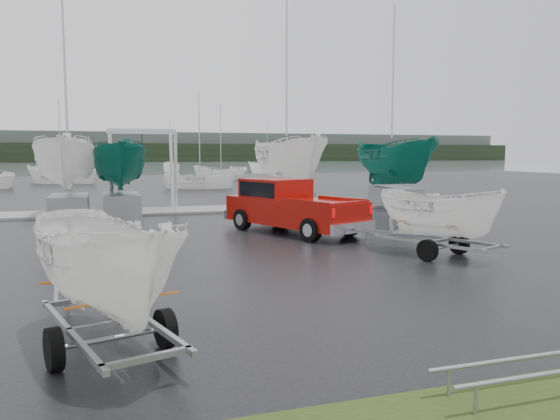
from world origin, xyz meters
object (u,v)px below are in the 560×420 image
(pickup_truck, at_px, (288,205))
(boat_hoist, at_px, (142,159))
(trailer_parked, at_px, (103,177))
(trailer_hitched, at_px, (440,172))

(pickup_truck, xyz_separation_m, boat_hoist, (-4.69, 8.48, 1.64))
(pickup_truck, distance_m, trailer_parked, 12.92)
(pickup_truck, relative_size, trailer_parked, 1.30)
(trailer_hitched, relative_size, boat_hoist, 1.08)
(trailer_parked, xyz_separation_m, boat_hoist, (1.84, 19.51, 0.06))
(pickup_truck, relative_size, boat_hoist, 1.52)
(pickup_truck, xyz_separation_m, trailer_parked, (-6.53, -11.04, 1.58))
(trailer_hitched, xyz_separation_m, trailer_parked, (-9.03, -5.07, 0.19))
(trailer_parked, bearing_deg, pickup_truck, 43.43)
(trailer_hitched, distance_m, boat_hoist, 16.14)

